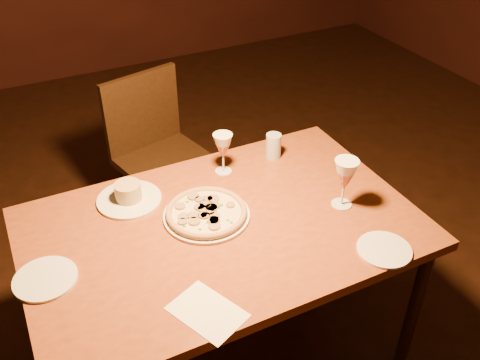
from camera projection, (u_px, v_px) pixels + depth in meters
name	position (u px, v px, depth m)	size (l,w,h in m)	color
dining_table	(222.00, 238.00, 1.97)	(1.41, 0.91, 0.75)	#94471F
chair_far	(159.00, 151.00, 2.80)	(0.52, 0.52, 0.90)	black
pizza_plate	(206.00, 213.00, 1.96)	(0.32, 0.32, 0.03)	silver
ramekin_saucer	(129.00, 195.00, 2.03)	(0.25, 0.25, 0.08)	silver
wine_glass_far	(223.00, 153.00, 2.16)	(0.08, 0.08, 0.18)	#B5624B
wine_glass_right	(344.00, 183.00, 1.97)	(0.09, 0.09, 0.20)	#B5624B
water_tumbler	(273.00, 146.00, 2.27)	(0.07, 0.07, 0.11)	#ABB1BA
side_plate_left	(45.00, 279.00, 1.71)	(0.20, 0.20, 0.01)	silver
side_plate_near	(384.00, 250.00, 1.82)	(0.19, 0.19, 0.01)	silver
menu_card	(207.00, 312.00, 1.60)	(0.15, 0.22, 0.00)	white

